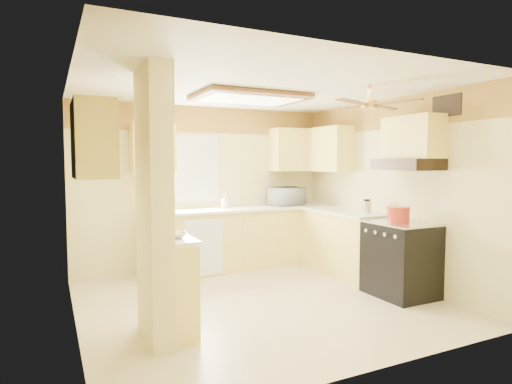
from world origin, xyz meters
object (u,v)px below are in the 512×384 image
kettle (367,207)px  stove (401,259)px  dutch_oven (398,214)px  bowl (175,235)px  microwave (287,196)px

kettle → stove: bearing=-94.9°
dutch_oven → stove: bearing=-37.8°
stove → dutch_oven: bearing=142.2°
stove → dutch_oven: size_ratio=3.21×
kettle → bowl: bearing=-166.1°
dutch_oven → kettle: bearing=82.4°
microwave → bowl: microwave is taller
bowl → microwave: bearing=41.5°
bowl → kettle: 2.97m
stove → kettle: kettle is taller
microwave → kettle: size_ratio=2.69×
stove → kettle: bearing=85.1°
microwave → dutch_oven: (0.33, -2.15, -0.08)m
microwave → bowl: (-2.47, -2.18, -0.12)m
microwave → bowl: bearing=34.7°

